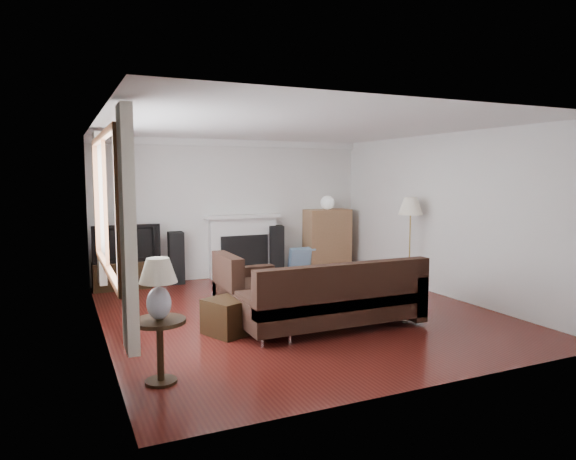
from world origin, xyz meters
name	(u,v)px	position (x,y,z in m)	size (l,w,h in m)	color
room	(297,221)	(0.00, 0.00, 1.25)	(5.10, 5.60, 2.54)	#4D1611
window	(105,204)	(-2.45, -0.20, 1.55)	(0.12, 2.74, 1.54)	brown
curtain_near	(128,230)	(-2.40, -1.72, 1.40)	(0.10, 0.35, 2.10)	white
curtain_far	(100,209)	(-2.40, 1.32, 1.40)	(0.10, 0.35, 2.10)	white
fireplace	(243,246)	(0.15, 2.64, 0.57)	(1.40, 0.26, 1.15)	white
tv_stand	(122,275)	(-2.02, 2.50, 0.23)	(0.90, 0.41, 0.45)	black
television	(126,243)	(-1.94, 2.50, 0.76)	(1.07, 0.14, 0.62)	black
speaker_left	(176,258)	(-1.10, 2.55, 0.45)	(0.25, 0.30, 0.89)	black
speaker_right	(276,250)	(0.77, 2.54, 0.46)	(0.26, 0.31, 0.93)	black
bookshelf	(327,240)	(1.84, 2.51, 0.60)	(0.88, 0.42, 1.21)	#8E6442
globe_lamp	(328,203)	(1.84, 2.51, 1.34)	(0.26, 0.26, 0.26)	white
sectional_sofa	(331,296)	(0.07, -0.83, 0.40)	(2.46, 1.80, 0.79)	black
coffee_table	(293,290)	(0.14, 0.41, 0.21)	(1.05, 0.57, 0.41)	brown
footstool	(229,316)	(-1.14, -0.54, 0.21)	(0.49, 0.49, 0.42)	black
floor_lamp	(410,244)	(2.22, 0.45, 0.76)	(0.39, 0.39, 1.51)	#A38038
side_table	(160,351)	(-2.15, -1.68, 0.29)	(0.47, 0.47, 0.59)	black
table_lamp	(159,289)	(-2.15, -1.68, 0.86)	(0.34, 0.34, 0.55)	silver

